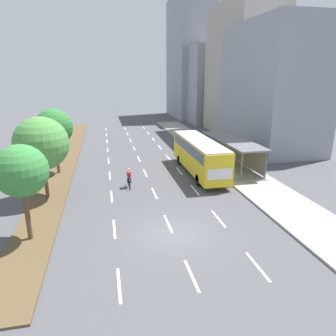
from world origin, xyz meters
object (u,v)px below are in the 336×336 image
(median_tree_third, at_px, (54,127))
(median_tree_nearest, at_px, (21,171))
(cyclist, at_px, (129,179))
(median_tree_second, at_px, (41,144))
(bus_shelter, at_px, (235,150))
(bus, at_px, (199,153))

(median_tree_third, bearing_deg, median_tree_nearest, -89.81)
(cyclist, height_order, median_tree_second, median_tree_second)
(bus_shelter, relative_size, median_tree_third, 1.69)
(bus_shelter, bearing_deg, median_tree_second, -163.96)
(bus, bearing_deg, cyclist, -159.36)
(bus, distance_m, median_tree_second, 14.46)
(bus_shelter, height_order, cyclist, bus_shelter)
(cyclist, xyz_separation_m, median_tree_third, (-6.52, 5.24, 3.85))
(median_tree_nearest, bearing_deg, cyclist, 50.44)
(cyclist, xyz_separation_m, median_tree_second, (-6.54, -1.29, 3.65))
(median_tree_nearest, bearing_deg, median_tree_third, 90.19)
(bus_shelter, xyz_separation_m, bus, (-4.28, -1.18, 0.20))
(median_tree_second, xyz_separation_m, median_tree_third, (0.02, 6.54, 0.19))
(median_tree_second, distance_m, median_tree_third, 6.54)
(median_tree_second, bearing_deg, cyclist, 11.20)
(bus_shelter, bearing_deg, median_tree_nearest, -146.82)
(bus_shelter, distance_m, median_tree_second, 18.88)
(bus_shelter, bearing_deg, cyclist, -161.29)
(cyclist, relative_size, median_tree_nearest, 0.32)
(median_tree_nearest, relative_size, median_tree_second, 0.89)
(median_tree_second, bearing_deg, bus_shelter, 16.04)
(bus_shelter, xyz_separation_m, cyclist, (-11.43, -3.87, -1.08))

